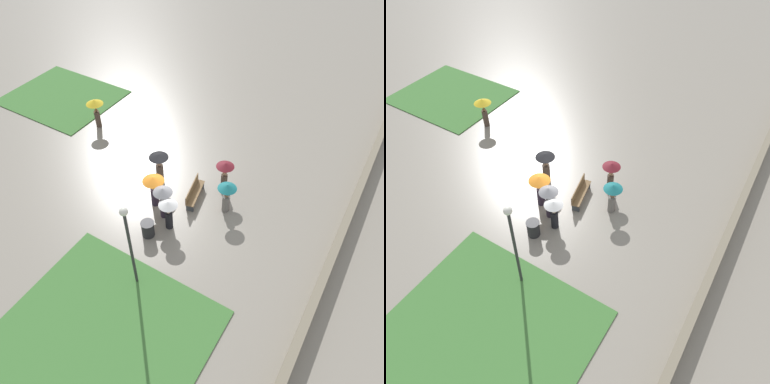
# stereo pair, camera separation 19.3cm
# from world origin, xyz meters

# --- Properties ---
(ground_plane) EXTENTS (90.00, 90.00, 0.00)m
(ground_plane) POSITION_xyz_m (0.00, 0.00, 0.00)
(ground_plane) COLOR gray
(lawn_patch_near) EXTENTS (7.43, 7.77, 0.06)m
(lawn_patch_near) POSITION_xyz_m (-7.82, -1.77, 0.03)
(lawn_patch_near) COLOR #427A38
(lawn_patch_near) RESTS_ON ground_plane
(lawn_patch_far) EXTENTS (6.10, 7.39, 0.06)m
(lawn_patch_far) POSITION_xyz_m (4.18, 11.87, 0.03)
(lawn_patch_far) COLOR #427A38
(lawn_patch_far) RESTS_ON ground_plane
(parapet_wall) EXTENTS (45.00, 0.35, 0.80)m
(parapet_wall) POSITION_xyz_m (0.00, -8.24, 0.40)
(parapet_wall) COLOR gray
(parapet_wall) RESTS_ON ground_plane
(park_bench) EXTENTS (2.00, 0.83, 0.90)m
(park_bench) POSITION_xyz_m (0.49, -1.05, 0.48)
(park_bench) COLOR brown
(park_bench) RESTS_ON ground_plane
(lamp_post) EXTENTS (0.32, 0.32, 4.63)m
(lamp_post) POSITION_xyz_m (-4.96, -1.47, 2.96)
(lamp_post) COLOR #2D2D30
(lamp_post) RESTS_ON ground_plane
(trash_bin) EXTENTS (0.65, 0.65, 0.85)m
(trash_bin) POSITION_xyz_m (-2.66, -0.43, 0.43)
(trash_bin) COLOR #232326
(trash_bin) RESTS_ON ground_plane
(crowd_person_maroon) EXTENTS (0.92, 0.92, 1.92)m
(crowd_person_maroon) POSITION_xyz_m (1.76, -2.10, 1.29)
(crowd_person_maroon) COLOR #47382D
(crowd_person_maroon) RESTS_ON ground_plane
(crowd_person_orange) EXTENTS (1.08, 1.08, 1.86)m
(crowd_person_orange) POSITION_xyz_m (-0.85, 0.43, 1.31)
(crowd_person_orange) COLOR #2D2333
(crowd_person_orange) RESTS_ON ground_plane
(crowd_person_grey) EXTENTS (0.94, 0.94, 1.89)m
(crowd_person_grey) POSITION_xyz_m (-1.27, -0.40, 1.25)
(crowd_person_grey) COLOR #2D2333
(crowd_person_grey) RESTS_ON ground_plane
(crowd_person_white) EXTENTS (0.90, 0.90, 1.76)m
(crowd_person_white) POSITION_xyz_m (-1.75, -1.01, 1.15)
(crowd_person_white) COLOR black
(crowd_person_white) RESTS_ON ground_plane
(crowd_person_teal) EXTENTS (0.94, 0.94, 1.77)m
(crowd_person_teal) POSITION_xyz_m (0.61, -2.82, 1.19)
(crowd_person_teal) COLOR slate
(crowd_person_teal) RESTS_ON ground_plane
(crowd_person_black) EXTENTS (1.02, 1.02, 1.89)m
(crowd_person_black) POSITION_xyz_m (0.65, 1.15, 1.22)
(crowd_person_black) COLOR #47382D
(crowd_person_black) RESTS_ON ground_plane
(lone_walker_far_path) EXTENTS (1.05, 1.05, 1.91)m
(lone_walker_far_path) POSITION_xyz_m (2.85, 7.39, 1.39)
(lone_walker_far_path) COLOR #47382D
(lone_walker_far_path) RESTS_ON ground_plane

